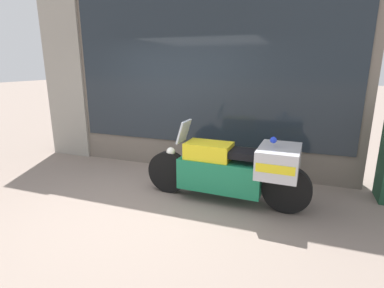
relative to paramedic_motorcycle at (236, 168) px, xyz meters
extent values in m
plane|color=gray|center=(-1.32, -0.62, -0.54)|extent=(60.00, 60.00, 0.00)
cube|color=#6B6056|center=(-1.32, 1.38, 1.36)|extent=(6.35, 0.40, 3.80)
cube|color=gray|center=(-4.01, 1.40, 1.36)|extent=(0.96, 0.55, 3.80)
cube|color=#1E262D|center=(-0.87, 1.16, 1.41)|extent=(5.16, 0.02, 2.80)
cube|color=slate|center=(-0.91, 1.39, -0.27)|extent=(4.94, 0.30, 0.55)
cube|color=silver|center=(-0.91, 1.53, 0.65)|extent=(4.94, 0.02, 1.32)
cube|color=beige|center=(-0.91, 1.39, 1.30)|extent=(4.94, 0.30, 0.02)
cube|color=#C68E19|center=(-2.78, 1.39, 1.34)|extent=(0.18, 0.04, 0.06)
cube|color=#195623|center=(-1.84, 1.39, 1.34)|extent=(0.18, 0.04, 0.06)
cube|color=navy|center=(-0.91, 1.39, 1.34)|extent=(0.18, 0.04, 0.06)
cube|color=maroon|center=(0.02, 1.39, 1.34)|extent=(0.18, 0.04, 0.06)
cube|color=#B7B2A8|center=(0.95, 1.39, 1.34)|extent=(0.18, 0.04, 0.06)
cube|color=#2D8E42|center=(-2.07, 1.32, 0.14)|extent=(0.19, 0.03, 0.27)
cube|color=#2866B7|center=(0.25, 1.32, 0.14)|extent=(0.19, 0.03, 0.27)
cylinder|color=black|center=(-1.08, 0.04, -0.21)|extent=(0.67, 0.17, 0.66)
cylinder|color=black|center=(0.72, -0.03, -0.21)|extent=(0.67, 0.17, 0.66)
cube|color=#19754C|center=(-0.23, 0.01, -0.13)|extent=(1.24, 0.50, 0.46)
cube|color=yellow|center=(-0.41, 0.02, 0.20)|extent=(0.68, 0.44, 0.27)
cube|color=black|center=(0.05, 0.00, 0.23)|extent=(0.73, 0.37, 0.10)
cube|color=#B7B7BC|center=(0.59, -0.02, 0.19)|extent=(0.56, 0.77, 0.38)
cube|color=yellow|center=(0.59, -0.02, 0.19)|extent=(0.51, 0.78, 0.11)
cube|color=#B2BCC6|center=(-0.82, 0.03, 0.47)|extent=(0.14, 0.32, 0.34)
sphere|color=white|center=(-1.04, 0.04, 0.13)|extent=(0.14, 0.14, 0.14)
sphere|color=blue|center=(0.50, -0.02, 0.47)|extent=(0.09, 0.09, 0.09)
camera|label=1|loc=(0.82, -4.04, 1.45)|focal=28.00mm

